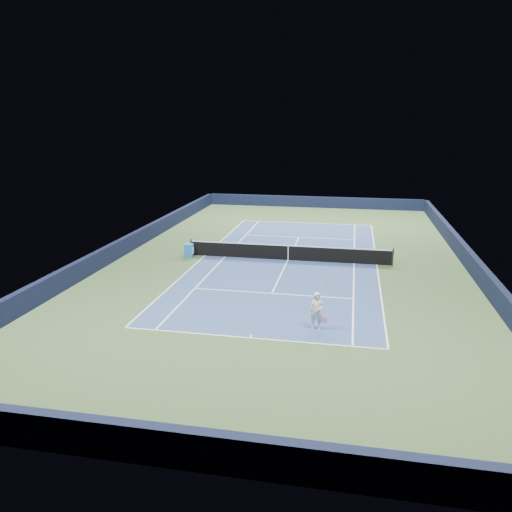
# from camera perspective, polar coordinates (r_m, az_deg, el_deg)

# --- Properties ---
(ground) EXTENTS (40.00, 40.00, 0.00)m
(ground) POSITION_cam_1_polar(r_m,az_deg,el_deg) (31.66, 3.68, -0.47)
(ground) COLOR #314B29
(ground) RESTS_ON ground
(wall_far) EXTENTS (22.00, 0.35, 1.10)m
(wall_far) POSITION_cam_1_polar(r_m,az_deg,el_deg) (50.84, 6.62, 6.15)
(wall_far) COLOR black
(wall_far) RESTS_ON ground
(wall_near) EXTENTS (22.00, 0.35, 1.10)m
(wall_near) POSITION_cam_1_polar(r_m,az_deg,el_deg) (13.72, -7.89, -20.93)
(wall_near) COLOR #101832
(wall_near) RESTS_ON ground
(wall_right) EXTENTS (0.35, 40.00, 1.10)m
(wall_right) POSITION_cam_1_polar(r_m,az_deg,el_deg) (32.06, 23.26, -0.50)
(wall_right) COLOR black
(wall_right) RESTS_ON ground
(wall_left) EXTENTS (0.35, 40.00, 1.10)m
(wall_left) POSITION_cam_1_polar(r_m,az_deg,el_deg) (34.54, -14.41, 1.37)
(wall_left) COLOR black
(wall_left) RESTS_ON ground
(court_surface) EXTENTS (10.97, 23.77, 0.01)m
(court_surface) POSITION_cam_1_polar(r_m,az_deg,el_deg) (31.66, 3.68, -0.46)
(court_surface) COLOR navy
(court_surface) RESTS_ON ground
(baseline_far) EXTENTS (10.97, 0.08, 0.00)m
(baseline_far) POSITION_cam_1_polar(r_m,az_deg,el_deg) (43.15, 5.74, 3.79)
(baseline_far) COLOR white
(baseline_far) RESTS_ON ground
(baseline_near) EXTENTS (10.97, 0.08, 0.00)m
(baseline_near) POSITION_cam_1_polar(r_m,az_deg,el_deg) (20.62, -0.67, -9.35)
(baseline_near) COLOR white
(baseline_near) RESTS_ON ground
(sideline_doubles_right) EXTENTS (0.08, 23.77, 0.00)m
(sideline_doubles_right) POSITION_cam_1_polar(r_m,az_deg,el_deg) (31.47, 13.63, -0.96)
(sideline_doubles_right) COLOR white
(sideline_doubles_right) RESTS_ON ground
(sideline_doubles_left) EXTENTS (0.08, 23.77, 0.00)m
(sideline_doubles_left) POSITION_cam_1_polar(r_m,az_deg,el_deg) (32.78, -5.87, 0.05)
(sideline_doubles_left) COLOR white
(sideline_doubles_left) RESTS_ON ground
(sideline_singles_right) EXTENTS (0.08, 23.77, 0.00)m
(sideline_singles_right) POSITION_cam_1_polar(r_m,az_deg,el_deg) (31.43, 11.14, -0.83)
(sideline_singles_right) COLOR white
(sideline_singles_right) RESTS_ON ground
(sideline_singles_left) EXTENTS (0.08, 23.77, 0.00)m
(sideline_singles_left) POSITION_cam_1_polar(r_m,az_deg,el_deg) (32.41, -3.55, -0.07)
(sideline_singles_left) COLOR white
(sideline_singles_left) RESTS_ON ground
(service_line_far) EXTENTS (8.23, 0.08, 0.00)m
(service_line_far) POSITION_cam_1_polar(r_m,az_deg,el_deg) (37.82, 4.95, 2.15)
(service_line_far) COLOR white
(service_line_far) RESTS_ON ground
(service_line_near) EXTENTS (8.23, 0.08, 0.00)m
(service_line_near) POSITION_cam_1_polar(r_m,az_deg,el_deg) (25.62, 1.82, -4.29)
(service_line_near) COLOR white
(service_line_near) RESTS_ON ground
(center_service_line) EXTENTS (0.08, 12.80, 0.00)m
(center_service_line) POSITION_cam_1_polar(r_m,az_deg,el_deg) (31.66, 3.68, -0.45)
(center_service_line) COLOR white
(center_service_line) RESTS_ON ground
(center_mark_far) EXTENTS (0.08, 0.30, 0.00)m
(center_mark_far) POSITION_cam_1_polar(r_m,az_deg,el_deg) (43.00, 5.72, 3.75)
(center_mark_far) COLOR white
(center_mark_far) RESTS_ON ground
(center_mark_near) EXTENTS (0.08, 0.30, 0.00)m
(center_mark_near) POSITION_cam_1_polar(r_m,az_deg,el_deg) (20.76, -0.59, -9.18)
(center_mark_near) COLOR white
(center_mark_near) RESTS_ON ground
(tennis_net) EXTENTS (12.90, 0.10, 1.07)m
(tennis_net) POSITION_cam_1_polar(r_m,az_deg,el_deg) (31.53, 3.70, 0.42)
(tennis_net) COLOR black
(tennis_net) RESTS_ON ground
(sponsor_cube) EXTENTS (0.60, 0.53, 0.87)m
(sponsor_cube) POSITION_cam_1_polar(r_m,az_deg,el_deg) (32.48, -7.68, 0.63)
(sponsor_cube) COLOR blue
(sponsor_cube) RESTS_ON ground
(tennis_player) EXTENTS (0.77, 1.24, 1.87)m
(tennis_player) POSITION_cam_1_polar(r_m,az_deg,el_deg) (21.30, 6.96, -6.27)
(tennis_player) COLOR silver
(tennis_player) RESTS_ON ground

